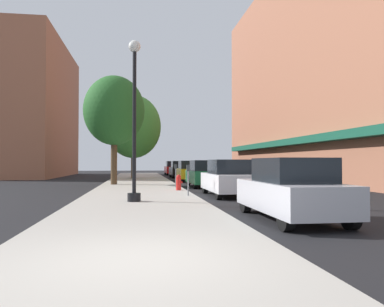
{
  "coord_description": "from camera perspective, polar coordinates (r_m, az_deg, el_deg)",
  "views": [
    {
      "loc": [
        -0.04,
        -5.62,
        1.55
      ],
      "look_at": [
        3.5,
        19.22,
        2.12
      ],
      "focal_mm": 35.13,
      "sensor_mm": 36.0,
      "label": 1
    }
  ],
  "objects": [
    {
      "name": "ground_plane",
      "position": [
        24.02,
        1.6,
        -5.01
      ],
      "size": [
        90.0,
        90.0,
        0.0
      ],
      "primitive_type": "plane",
      "color": "black"
    },
    {
      "name": "sidewalk_slab",
      "position": [
        24.67,
        -8.03,
        -4.76
      ],
      "size": [
        4.8,
        50.0,
        0.12
      ],
      "primitive_type": "cube",
      "color": "#A8A399",
      "rests_on": "ground"
    },
    {
      "name": "building_right_brick",
      "position": [
        32.39,
        20.34,
        12.67
      ],
      "size": [
        6.8,
        40.0,
        18.7
      ],
      "color": "#9E6047",
      "rests_on": "ground"
    },
    {
      "name": "building_far_background",
      "position": [
        44.36,
        -22.49,
        6.0
      ],
      "size": [
        6.8,
        18.0,
        14.27
      ],
      "color": "#9E6047",
      "rests_on": "ground"
    },
    {
      "name": "lamppost",
      "position": [
        13.92,
        -8.75,
        5.52
      ],
      "size": [
        0.48,
        0.48,
        5.9
      ],
      "color": "black",
      "rests_on": "sidewalk_slab"
    },
    {
      "name": "fire_hydrant",
      "position": [
        19.14,
        -2.04,
        -4.39
      ],
      "size": [
        0.33,
        0.26,
        0.79
      ],
      "color": "red",
      "rests_on": "sidewalk_slab"
    },
    {
      "name": "parking_meter_near",
      "position": [
        21.32,
        -2.48,
        -2.92
      ],
      "size": [
        0.14,
        0.09,
        1.31
      ],
      "color": "slate",
      "rests_on": "sidewalk_slab"
    },
    {
      "name": "parking_meter_far",
      "position": [
        15.97,
        -0.58,
        -3.47
      ],
      "size": [
        0.14,
        0.09,
        1.31
      ],
      "color": "slate",
      "rests_on": "sidewalk_slab"
    },
    {
      "name": "tree_near",
      "position": [
        24.85,
        -11.73,
        6.36
      ],
      "size": [
        3.9,
        3.9,
        7.0
      ],
      "color": "#4C3823",
      "rests_on": "sidewalk_slab"
    },
    {
      "name": "tree_mid",
      "position": [
        33.32,
        -8.88,
        4.04
      ],
      "size": [
        4.8,
        4.8,
        7.3
      ],
      "color": "#4C3823",
      "rests_on": "sidewalk_slab"
    },
    {
      "name": "car_silver",
      "position": [
        10.43,
        14.78,
        -5.35
      ],
      "size": [
        1.8,
        4.3,
        1.66
      ],
      "rotation": [
        0.0,
        0.0,
        0.02
      ],
      "color": "black",
      "rests_on": "ground"
    },
    {
      "name": "car_white",
      "position": [
        17.17,
        5.52,
        -3.78
      ],
      "size": [
        1.8,
        4.3,
        1.66
      ],
      "rotation": [
        0.0,
        0.0,
        -0.01
      ],
      "color": "black",
      "rests_on": "ground"
    },
    {
      "name": "car_green",
      "position": [
        23.31,
        1.88,
        -3.13
      ],
      "size": [
        1.8,
        4.3,
        1.66
      ],
      "rotation": [
        0.0,
        0.0,
        0.03
      ],
      "color": "black",
      "rests_on": "ground"
    },
    {
      "name": "car_yellow",
      "position": [
        30.26,
        -0.43,
        -2.71
      ],
      "size": [
        1.8,
        4.3,
        1.66
      ],
      "rotation": [
        0.0,
        0.0,
        -0.04
      ],
      "color": "black",
      "rests_on": "ground"
    },
    {
      "name": "car_black",
      "position": [
        37.31,
        -1.89,
        -2.44
      ],
      "size": [
        1.8,
        4.3,
        1.66
      ],
      "rotation": [
        0.0,
        0.0,
        -0.01
      ],
      "color": "black",
      "rests_on": "ground"
    },
    {
      "name": "car_red",
      "position": [
        44.55,
        -2.9,
        -2.26
      ],
      "size": [
        1.8,
        4.3,
        1.66
      ],
      "rotation": [
        0.0,
        0.0,
        -0.02
      ],
      "color": "black",
      "rests_on": "ground"
    }
  ]
}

